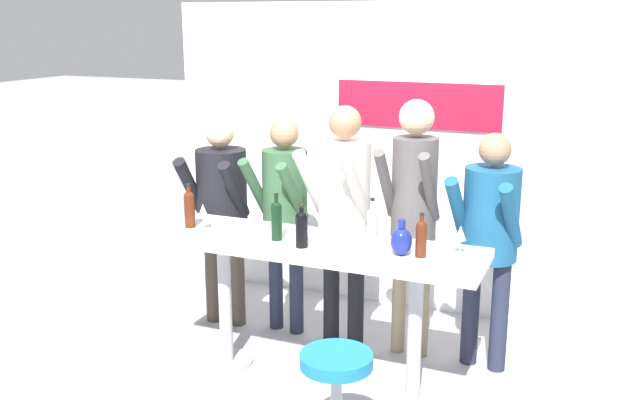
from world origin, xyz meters
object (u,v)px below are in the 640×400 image
(person_center_left, at_px, (344,200))
(person_center, at_px, (414,198))
(tasting_table, at_px, (315,265))
(bar_stool, at_px, (336,390))
(person_far_left, at_px, (222,201))
(wine_bottle_0, at_px, (372,227))
(wine_bottle_3, at_px, (302,227))
(decorative_vase, at_px, (401,241))
(person_center_right, at_px, (490,227))
(wine_bottle_1, at_px, (189,207))
(wine_glass_1, at_px, (322,225))
(wine_glass_2, at_px, (203,211))
(person_left, at_px, (284,202))
(wine_bottle_2, at_px, (277,219))
(wine_glass_0, at_px, (461,234))
(wine_bottle_4, at_px, (421,237))

(person_center_left, relative_size, person_center, 0.97)
(tasting_table, distance_m, bar_stool, 0.97)
(bar_stool, height_order, person_center, person_center)
(bar_stool, height_order, person_far_left, person_far_left)
(person_center, relative_size, wine_bottle_0, 5.60)
(wine_bottle_0, height_order, wine_bottle_3, wine_bottle_0)
(decorative_vase, bearing_deg, person_center_right, 59.26)
(wine_bottle_0, xyz_separation_m, wine_bottle_1, (-1.29, -0.01, -0.01))
(person_far_left, bearing_deg, person_center, -1.31)
(person_center_left, height_order, wine_glass_1, person_center_left)
(wine_glass_2, bearing_deg, person_left, 68.67)
(wine_bottle_0, bearing_deg, wine_bottle_2, -176.37)
(wine_bottle_0, height_order, wine_bottle_2, wine_bottle_0)
(person_center_left, xyz_separation_m, wine_bottle_1, (-0.87, -0.63, 0.01))
(person_far_left, distance_m, wine_glass_0, 1.99)
(bar_stool, bearing_deg, wine_bottle_1, 151.43)
(wine_glass_2, bearing_deg, wine_bottle_3, -6.77)
(wine_bottle_0, height_order, wine_glass_2, wine_bottle_0)
(wine_bottle_0, relative_size, wine_glass_1, 1.85)
(wine_bottle_3, distance_m, decorative_vase, 0.62)
(person_far_left, bearing_deg, wine_bottle_1, -81.57)
(wine_glass_1, height_order, decorative_vase, decorative_vase)
(person_center_right, xyz_separation_m, wine_bottle_1, (-1.89, -0.67, 0.10))
(wine_bottle_3, bearing_deg, person_center, 56.80)
(wine_bottle_3, bearing_deg, decorative_vase, 8.05)
(person_center_left, height_order, wine_glass_0, person_center_left)
(wine_bottle_3, bearing_deg, person_far_left, 143.78)
(person_center_right, xyz_separation_m, wine_bottle_3, (-1.02, -0.77, 0.09))
(bar_stool, bearing_deg, wine_bottle_4, 71.38)
(bar_stool, relative_size, decorative_vase, 2.88)
(decorative_vase, bearing_deg, wine_bottle_3, -171.95)
(person_far_left, bearing_deg, wine_bottle_4, -22.55)
(person_center_right, height_order, wine_bottle_2, person_center_right)
(wine_bottle_1, relative_size, wine_glass_1, 1.70)
(person_far_left, distance_m, wine_bottle_4, 1.84)
(person_center_left, xyz_separation_m, decorative_vase, (0.61, -0.65, -0.03))
(person_center, height_order, wine_bottle_0, person_center)
(tasting_table, xyz_separation_m, wine_bottle_0, (0.39, -0.02, 0.30))
(person_center, xyz_separation_m, wine_bottle_4, (0.23, -0.66, -0.06))
(bar_stool, bearing_deg, person_center_left, 109.46)
(bar_stool, height_order, wine_bottle_1, wine_bottle_1)
(person_center_right, distance_m, wine_glass_2, 1.91)
(wine_bottle_4, bearing_deg, person_left, 150.76)
(person_center_right, height_order, wine_bottle_1, person_center_right)
(person_center_left, bearing_deg, wine_glass_2, -131.94)
(wine_glass_0, xyz_separation_m, wine_glass_1, (-0.84, -0.14, 0.00))
(person_center_left, distance_m, wine_bottle_3, 0.74)
(wine_bottle_0, distance_m, wine_bottle_3, 0.43)
(person_left, distance_m, wine_bottle_4, 1.40)
(person_center, distance_m, person_center_right, 0.54)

